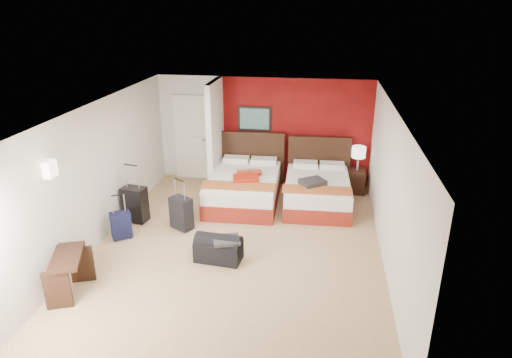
% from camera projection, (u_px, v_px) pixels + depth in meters
% --- Properties ---
extents(ground, '(6.50, 6.50, 0.00)m').
position_uv_depth(ground, '(238.00, 247.00, 8.02)').
color(ground, tan).
rests_on(ground, ground).
extents(room_walls, '(5.02, 6.52, 2.50)m').
position_uv_depth(room_walls, '(182.00, 152.00, 9.06)').
color(room_walls, silver).
rests_on(room_walls, ground).
extents(red_accent_panel, '(3.50, 0.04, 2.50)m').
position_uv_depth(red_accent_panel, '(295.00, 132.00, 10.43)').
color(red_accent_panel, maroon).
rests_on(red_accent_panel, ground).
extents(partition_wall, '(0.12, 1.20, 2.50)m').
position_uv_depth(partition_wall, '(216.00, 137.00, 10.10)').
color(partition_wall, silver).
rests_on(partition_wall, ground).
extents(entry_door, '(0.82, 0.06, 2.05)m').
position_uv_depth(entry_door, '(191.00, 137.00, 10.83)').
color(entry_door, silver).
rests_on(entry_door, ground).
extents(bed_left, '(1.52, 2.13, 0.63)m').
position_uv_depth(bed_left, '(244.00, 189.00, 9.69)').
color(bed_left, silver).
rests_on(bed_left, ground).
extents(bed_right, '(1.42, 1.98, 0.58)m').
position_uv_depth(bed_right, '(317.00, 192.00, 9.56)').
color(bed_right, white).
rests_on(bed_right, ground).
extents(red_suitcase_open, '(0.67, 0.82, 0.09)m').
position_uv_depth(red_suitcase_open, '(247.00, 175.00, 9.45)').
color(red_suitcase_open, '#A2200D').
rests_on(red_suitcase_open, bed_left).
extents(jacket_bundle, '(0.61, 0.58, 0.11)m').
position_uv_depth(jacket_bundle, '(313.00, 182.00, 9.17)').
color(jacket_bundle, '#313236').
rests_on(jacket_bundle, bed_right).
extents(nightstand, '(0.39, 0.39, 0.54)m').
position_uv_depth(nightstand, '(356.00, 181.00, 10.20)').
color(nightstand, black).
rests_on(nightstand, ground).
extents(table_lamp, '(0.40, 0.40, 0.55)m').
position_uv_depth(table_lamp, '(358.00, 159.00, 10.00)').
color(table_lamp, white).
rests_on(table_lamp, nightstand).
extents(suitcase_black, '(0.50, 0.37, 0.69)m').
position_uv_depth(suitcase_black, '(135.00, 205.00, 8.83)').
color(suitcase_black, black).
rests_on(suitcase_black, ground).
extents(suitcase_charcoal, '(0.49, 0.43, 0.61)m').
position_uv_depth(suitcase_charcoal, '(181.00, 214.00, 8.55)').
color(suitcase_charcoal, black).
rests_on(suitcase_charcoal, ground).
extents(suitcase_navy, '(0.42, 0.38, 0.49)m').
position_uv_depth(suitcase_navy, '(121.00, 226.00, 8.21)').
color(suitcase_navy, black).
rests_on(suitcase_navy, ground).
extents(duffel_bag, '(0.81, 0.49, 0.39)m').
position_uv_depth(duffel_bag, '(219.00, 250.00, 7.54)').
color(duffel_bag, black).
rests_on(duffel_bag, ground).
extents(jacket_draped, '(0.52, 0.48, 0.06)m').
position_uv_depth(jacket_draped, '(226.00, 240.00, 7.39)').
color(jacket_draped, '#323236').
rests_on(jacket_draped, duffel_bag).
extents(desk, '(0.65, 0.89, 0.66)m').
position_uv_depth(desk, '(70.00, 275.00, 6.61)').
color(desk, black).
rests_on(desk, ground).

